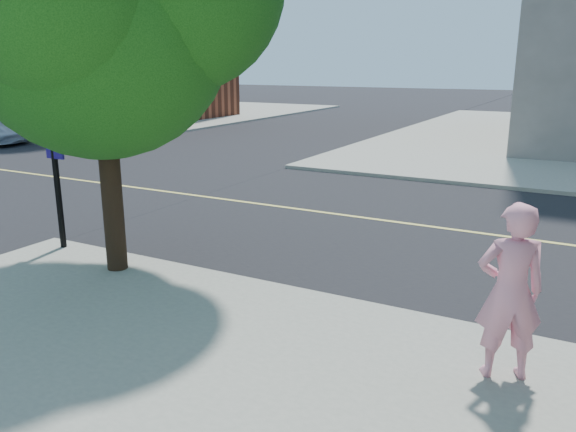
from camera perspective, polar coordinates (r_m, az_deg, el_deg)
The scene contains 4 objects.
ground at distance 10.97m, azimuth -18.69°, elevation -3.38°, with size 140.00×140.00×0.00m, color black.
road_ew at distance 14.27m, azimuth -5.49°, elevation 1.52°, with size 140.00×9.00×0.01m, color black.
sidewalk_nw at distance 42.07m, azimuth -18.96°, elevation 9.74°, with size 26.00×25.00×0.12m, color gray.
man_on_phone at distance 6.29m, azimuth 21.11°, elevation -7.01°, with size 0.68×0.45×1.87m, color pink.
Camera 1 is at (7.79, -6.99, 3.30)m, focal length 35.94 mm.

